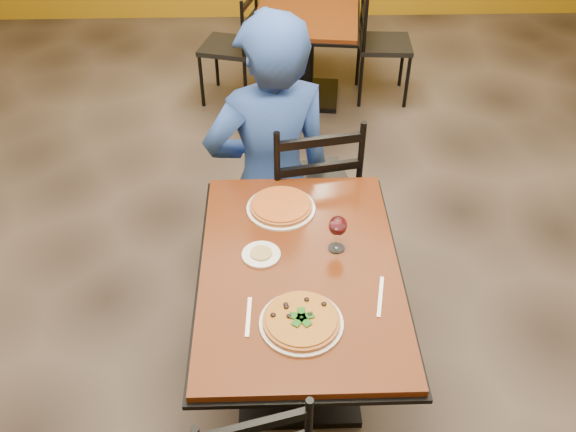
{
  "coord_description": "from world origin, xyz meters",
  "views": [
    {
      "loc": [
        -0.1,
        -2.27,
        2.49
      ],
      "look_at": [
        -0.04,
        -0.3,
        0.85
      ],
      "focal_mm": 38.22,
      "sensor_mm": 36.0,
      "label": 1
    }
  ],
  "objects_px": {
    "chair_second_right": "(385,45)",
    "table_second": "(307,33)",
    "diner": "(270,148)",
    "side_plate": "(261,255)",
    "pizza_far": "(281,206)",
    "plate_main": "(301,323)",
    "wine_glass": "(337,232)",
    "chair_second_left": "(229,47)",
    "table_main": "(299,299)",
    "plate_far": "(281,208)",
    "chair_main_far": "(308,189)",
    "pizza_main": "(301,320)"
  },
  "relations": [
    {
      "from": "chair_second_right",
      "to": "table_second",
      "type": "bearing_deg",
      "value": 93.69
    },
    {
      "from": "diner",
      "to": "side_plate",
      "type": "relative_size",
      "value": 9.19
    },
    {
      "from": "chair_second_right",
      "to": "pizza_far",
      "type": "relative_size",
      "value": 3.18
    },
    {
      "from": "chair_second_right",
      "to": "pizza_far",
      "type": "height_order",
      "value": "chair_second_right"
    },
    {
      "from": "plate_main",
      "to": "chair_second_right",
      "type": "bearing_deg",
      "value": 75.3
    },
    {
      "from": "chair_second_right",
      "to": "wine_glass",
      "type": "distance_m",
      "value": 2.78
    },
    {
      "from": "chair_second_left",
      "to": "diner",
      "type": "distance_m",
      "value": 1.93
    },
    {
      "from": "chair_second_right",
      "to": "pizza_far",
      "type": "bearing_deg",
      "value": 163.87
    },
    {
      "from": "table_main",
      "to": "wine_glass",
      "type": "xyz_separation_m",
      "value": [
        0.16,
        0.1,
        0.28
      ]
    },
    {
      "from": "plate_far",
      "to": "pizza_far",
      "type": "bearing_deg",
      "value": 0.0
    },
    {
      "from": "plate_main",
      "to": "chair_main_far",
      "type": "bearing_deg",
      "value": 85.39
    },
    {
      "from": "table_main",
      "to": "pizza_main",
      "type": "height_order",
      "value": "pizza_main"
    },
    {
      "from": "wine_glass",
      "to": "plate_far",
      "type": "bearing_deg",
      "value": 130.23
    },
    {
      "from": "chair_second_left",
      "to": "side_plate",
      "type": "height_order",
      "value": "chair_second_left"
    },
    {
      "from": "table_main",
      "to": "plate_far",
      "type": "xyz_separation_m",
      "value": [
        -0.07,
        0.37,
        0.2
      ]
    },
    {
      "from": "chair_second_right",
      "to": "chair_main_far",
      "type": "bearing_deg",
      "value": 163.42
    },
    {
      "from": "plate_far",
      "to": "pizza_far",
      "type": "relative_size",
      "value": 1.11
    },
    {
      "from": "wine_glass",
      "to": "table_second",
      "type": "bearing_deg",
      "value": 89.41
    },
    {
      "from": "table_second",
      "to": "plate_main",
      "type": "height_order",
      "value": "plate_main"
    },
    {
      "from": "table_main",
      "to": "chair_second_right",
      "type": "bearing_deg",
      "value": 73.95
    },
    {
      "from": "chair_second_right",
      "to": "diner",
      "type": "relative_size",
      "value": 0.61
    },
    {
      "from": "pizza_main",
      "to": "side_plate",
      "type": "height_order",
      "value": "pizza_main"
    },
    {
      "from": "pizza_far",
      "to": "wine_glass",
      "type": "xyz_separation_m",
      "value": [
        0.23,
        -0.27,
        0.07
      ]
    },
    {
      "from": "table_main",
      "to": "pizza_far",
      "type": "bearing_deg",
      "value": 100.47
    },
    {
      "from": "plate_main",
      "to": "table_second",
      "type": "bearing_deg",
      "value": 86.41
    },
    {
      "from": "side_plate",
      "to": "pizza_far",
      "type": "bearing_deg",
      "value": 73.68
    },
    {
      "from": "pizza_main",
      "to": "chair_main_far",
      "type": "bearing_deg",
      "value": 85.39
    },
    {
      "from": "diner",
      "to": "pizza_main",
      "type": "height_order",
      "value": "diner"
    },
    {
      "from": "diner",
      "to": "wine_glass",
      "type": "relative_size",
      "value": 8.17
    },
    {
      "from": "table_main",
      "to": "chair_second_right",
      "type": "xyz_separation_m",
      "value": [
        0.8,
        2.77,
        -0.11
      ]
    },
    {
      "from": "table_second",
      "to": "wine_glass",
      "type": "distance_m",
      "value": 2.69
    },
    {
      "from": "diner",
      "to": "plate_main",
      "type": "relative_size",
      "value": 4.74
    },
    {
      "from": "table_second",
      "to": "chair_second_left",
      "type": "height_order",
      "value": "chair_second_left"
    },
    {
      "from": "wine_glass",
      "to": "chair_second_left",
      "type": "bearing_deg",
      "value": 102.38
    },
    {
      "from": "chair_main_far",
      "to": "chair_second_right",
      "type": "relative_size",
      "value": 1.13
    },
    {
      "from": "pizza_far",
      "to": "wine_glass",
      "type": "distance_m",
      "value": 0.36
    },
    {
      "from": "table_main",
      "to": "table_second",
      "type": "xyz_separation_m",
      "value": [
        0.18,
        2.77,
        -0.0
      ]
    },
    {
      "from": "chair_second_left",
      "to": "side_plate",
      "type": "xyz_separation_m",
      "value": [
        0.27,
        -2.7,
        0.31
      ]
    },
    {
      "from": "chair_second_left",
      "to": "wine_glass",
      "type": "distance_m",
      "value": 2.76
    },
    {
      "from": "table_main",
      "to": "diner",
      "type": "distance_m",
      "value": 0.92
    },
    {
      "from": "pizza_main",
      "to": "pizza_far",
      "type": "height_order",
      "value": "same"
    },
    {
      "from": "chair_main_far",
      "to": "plate_far",
      "type": "bearing_deg",
      "value": 61.51
    },
    {
      "from": "table_second",
      "to": "diner",
      "type": "distance_m",
      "value": 1.91
    },
    {
      "from": "chair_second_right",
      "to": "side_plate",
      "type": "height_order",
      "value": "chair_second_right"
    },
    {
      "from": "table_main",
      "to": "side_plate",
      "type": "height_order",
      "value": "side_plate"
    },
    {
      "from": "chair_second_left",
      "to": "table_second",
      "type": "bearing_deg",
      "value": 105.53
    },
    {
      "from": "pizza_far",
      "to": "wine_glass",
      "type": "height_order",
      "value": "wine_glass"
    },
    {
      "from": "plate_main",
      "to": "plate_far",
      "type": "xyz_separation_m",
      "value": [
        -0.06,
        0.67,
        0.0
      ]
    },
    {
      "from": "side_plate",
      "to": "table_second",
      "type": "bearing_deg",
      "value": 82.82
    },
    {
      "from": "table_second",
      "to": "chair_second_right",
      "type": "relative_size",
      "value": 1.4
    }
  ]
}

